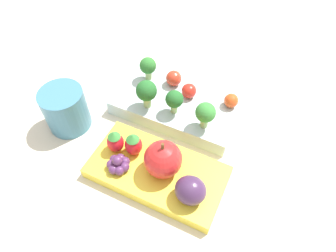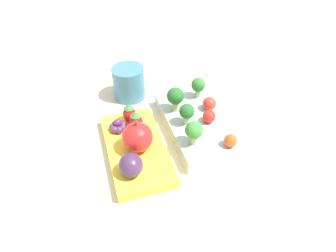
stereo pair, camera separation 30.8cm
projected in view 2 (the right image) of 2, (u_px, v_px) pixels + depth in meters
ground_plane at (166, 141)px, 0.58m from camera, size 4.00×4.00×0.00m
bento_box_savoury at (197, 124)px, 0.60m from camera, size 0.22×0.12×0.03m
bento_box_fruit at (136, 149)px, 0.55m from camera, size 0.20×0.11×0.02m
broccoli_floret_0 at (175, 97)px, 0.59m from camera, size 0.03×0.03×0.05m
broccoli_floret_1 at (187, 112)px, 0.56m from camera, size 0.03×0.03×0.04m
broccoli_floret_2 at (194, 131)px, 0.52m from camera, size 0.03×0.03×0.05m
broccoli_floret_3 at (198, 86)px, 0.63m from camera, size 0.03×0.03×0.05m
cherry_tomato_0 at (209, 116)px, 0.58m from camera, size 0.03×0.03×0.03m
cherry_tomato_1 at (230, 141)px, 0.53m from camera, size 0.02×0.02×0.02m
cherry_tomato_2 at (209, 104)px, 0.61m from camera, size 0.03×0.03×0.03m
apple at (137, 137)px, 0.52m from camera, size 0.06×0.06×0.06m
strawberry_0 at (129, 113)px, 0.59m from camera, size 0.03×0.03×0.04m
strawberry_1 at (136, 121)px, 0.57m from camera, size 0.03×0.03×0.04m
plum at (131, 165)px, 0.49m from camera, size 0.04×0.04×0.04m
grape_cluster at (118, 126)px, 0.57m from camera, size 0.03×0.03×0.03m
drinking_cup at (129, 83)px, 0.67m from camera, size 0.07×0.07×0.07m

